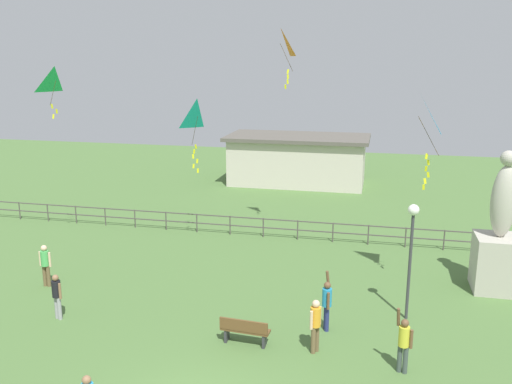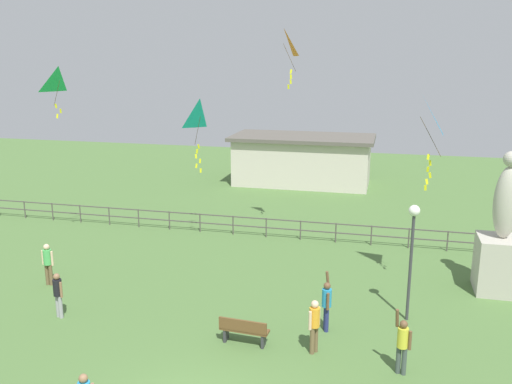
% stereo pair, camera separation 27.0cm
% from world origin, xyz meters
% --- Properties ---
extents(statue_monument, '(1.65, 1.65, 5.27)m').
position_xyz_m(statue_monument, '(8.43, 9.89, 1.69)').
color(statue_monument, '#B2AD9E').
rests_on(statue_monument, ground_plane).
extents(lamppost, '(0.36, 0.36, 3.93)m').
position_xyz_m(lamppost, '(5.13, 6.74, 2.90)').
color(lamppost, '#38383D').
rests_on(lamppost, ground_plane).
extents(park_bench, '(1.53, 0.51, 0.85)m').
position_xyz_m(park_bench, '(0.32, 3.89, 0.46)').
color(park_bench, brown).
rests_on(park_bench, ground_plane).
extents(person_0, '(0.48, 0.35, 1.87)m').
position_xyz_m(person_0, '(4.90, 3.40, 0.94)').
color(person_0, '#3F4C47').
rests_on(person_0, ground_plane).
extents(person_1, '(0.44, 0.29, 1.56)m').
position_xyz_m(person_1, '(-6.11, 4.13, 0.90)').
color(person_1, '#99999E').
rests_on(person_1, ground_plane).
extents(person_2, '(0.30, 0.51, 1.92)m').
position_xyz_m(person_2, '(2.62, 5.36, 0.96)').
color(person_2, navy).
rests_on(person_2, ground_plane).
extents(person_3, '(0.31, 0.44, 1.65)m').
position_xyz_m(person_3, '(2.43, 3.93, 0.95)').
color(person_3, brown).
rests_on(person_3, ground_plane).
extents(person_5, '(0.49, 0.30, 1.64)m').
position_xyz_m(person_5, '(-8.06, 6.42, 0.94)').
color(person_5, brown).
rests_on(person_5, ground_plane).
extents(kite_0, '(0.97, 0.90, 2.57)m').
position_xyz_m(kite_0, '(-0.50, 13.78, 8.96)').
color(kite_0, orange).
extents(kite_1, '(1.16, 1.18, 3.25)m').
position_xyz_m(kite_1, '(-3.81, 11.98, 5.86)').
color(kite_1, '#19B2B2').
extents(kite_2, '(0.97, 1.16, 2.20)m').
position_xyz_m(kite_2, '(-9.73, 10.71, 7.44)').
color(kite_2, '#1EB759').
extents(kite_3, '(1.19, 0.83, 3.26)m').
position_xyz_m(kite_3, '(5.25, 9.00, 6.36)').
color(kite_3, '#198CD1').
extents(waterfront_railing, '(36.05, 0.06, 0.95)m').
position_xyz_m(waterfront_railing, '(-0.38, 14.00, 0.63)').
color(waterfront_railing, '#4C4742').
rests_on(waterfront_railing, ground_plane).
extents(pavilion_building, '(9.58, 4.92, 3.32)m').
position_xyz_m(pavilion_building, '(-1.49, 26.00, 1.68)').
color(pavilion_building, beige).
rests_on(pavilion_building, ground_plane).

